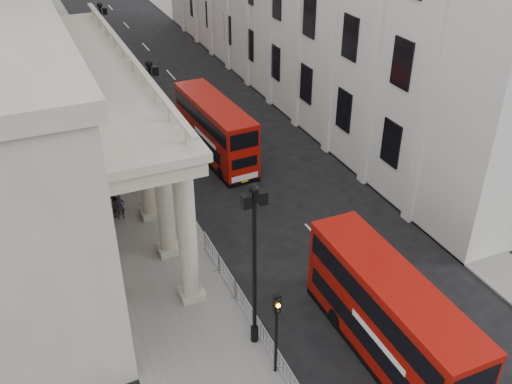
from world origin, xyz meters
name	(u,v)px	position (x,y,z in m)	size (l,w,h in m)	color
sidewalk_west	(98,129)	(-3.00, 30.00, 0.06)	(6.00, 140.00, 0.12)	slate
sidewalk_east	(283,98)	(13.50, 30.00, 0.06)	(3.00, 140.00, 0.12)	slate
kerb	(134,123)	(-0.05, 30.00, 0.07)	(0.20, 140.00, 0.14)	slate
lamp_post_south	(254,257)	(-0.60, 4.00, 4.91)	(1.05, 0.44, 8.32)	black
lamp_post_mid	(154,114)	(-0.60, 20.00, 4.91)	(1.05, 0.44, 8.32)	black
lamp_post_north	(105,45)	(-0.60, 36.00, 4.91)	(1.05, 0.44, 8.32)	black
traffic_light	(277,320)	(-0.50, 1.98, 3.11)	(0.28, 0.33, 4.30)	black
crowd_barriers	(276,357)	(-0.35, 2.23, 0.67)	(0.50, 18.75, 1.10)	gray
bus_near	(389,316)	(4.41, 1.07, 2.25)	(2.45, 9.99, 4.31)	#8C0C06
bus_far	(215,128)	(4.15, 22.04, 2.19)	(2.91, 9.83, 4.19)	#A70F07
pedestrian_a	(120,207)	(-4.03, 16.41, 0.93)	(0.59, 0.39, 1.62)	black
pedestrian_b	(113,205)	(-4.36, 16.76, 0.95)	(0.80, 0.62, 1.65)	#2A2322
pedestrian_c	(151,186)	(-1.71, 17.85, 1.07)	(0.93, 0.61, 1.91)	black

